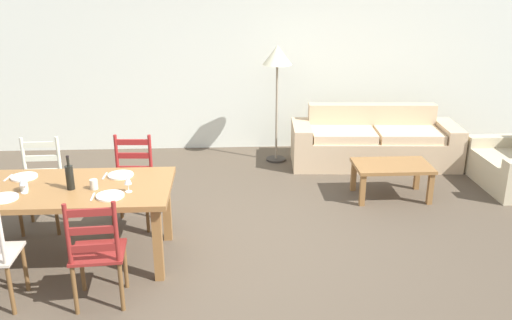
# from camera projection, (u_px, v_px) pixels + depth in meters

# --- Properties ---
(ground_plane) EXTENTS (9.60, 9.60, 0.02)m
(ground_plane) POSITION_uv_depth(u_px,v_px,m) (225.00, 249.00, 5.36)
(ground_plane) COLOR brown
(wall_far) EXTENTS (9.60, 0.16, 2.70)m
(wall_far) POSITION_uv_depth(u_px,v_px,m) (223.00, 59.00, 8.01)
(wall_far) COLOR silver
(wall_far) RESTS_ON ground_plane
(dining_table) EXTENTS (1.90, 0.96, 0.75)m
(dining_table) POSITION_uv_depth(u_px,v_px,m) (67.00, 196.00, 4.93)
(dining_table) COLOR olive
(dining_table) RESTS_ON ground_plane
(dining_chair_near_right) EXTENTS (0.45, 0.43, 0.96)m
(dining_chair_near_right) POSITION_uv_depth(u_px,v_px,m) (97.00, 252.00, 4.32)
(dining_chair_near_right) COLOR maroon
(dining_chair_near_right) RESTS_ON ground_plane
(dining_chair_far_left) EXTENTS (0.43, 0.41, 0.96)m
(dining_chair_far_left) POSITION_uv_depth(u_px,v_px,m) (41.00, 185.00, 5.67)
(dining_chair_far_left) COLOR beige
(dining_chair_far_left) RESTS_ON ground_plane
(dining_chair_far_right) EXTENTS (0.44, 0.42, 0.96)m
(dining_chair_far_right) POSITION_uv_depth(u_px,v_px,m) (133.00, 182.00, 5.75)
(dining_chair_far_right) COLOR maroon
(dining_chair_far_right) RESTS_ON ground_plane
(dinner_plate_near_left) EXTENTS (0.24, 0.24, 0.02)m
(dinner_plate_near_left) POSITION_uv_depth(u_px,v_px,m) (4.00, 198.00, 4.64)
(dinner_plate_near_left) COLOR white
(dinner_plate_near_left) RESTS_ON dining_table
(dinner_plate_near_right) EXTENTS (0.24, 0.24, 0.02)m
(dinner_plate_near_right) POSITION_uv_depth(u_px,v_px,m) (110.00, 196.00, 4.68)
(dinner_plate_near_right) COLOR white
(dinner_plate_near_right) RESTS_ON dining_table
(fork_near_right) EXTENTS (0.02, 0.17, 0.01)m
(fork_near_right) POSITION_uv_depth(u_px,v_px,m) (93.00, 197.00, 4.68)
(fork_near_right) COLOR silver
(fork_near_right) RESTS_ON dining_table
(dinner_plate_far_left) EXTENTS (0.24, 0.24, 0.02)m
(dinner_plate_far_left) POSITION_uv_depth(u_px,v_px,m) (24.00, 177.00, 5.11)
(dinner_plate_far_left) COLOR white
(dinner_plate_far_left) RESTS_ON dining_table
(fork_far_left) EXTENTS (0.03, 0.17, 0.01)m
(fork_far_left) POSITION_uv_depth(u_px,v_px,m) (8.00, 178.00, 5.10)
(fork_far_left) COLOR silver
(fork_far_left) RESTS_ON dining_table
(dinner_plate_far_right) EXTENTS (0.24, 0.24, 0.02)m
(dinner_plate_far_right) POSITION_uv_depth(u_px,v_px,m) (121.00, 175.00, 5.15)
(dinner_plate_far_right) COLOR white
(dinner_plate_far_right) RESTS_ON dining_table
(fork_far_right) EXTENTS (0.02, 0.17, 0.01)m
(fork_far_right) POSITION_uv_depth(u_px,v_px,m) (105.00, 176.00, 5.15)
(fork_far_right) COLOR silver
(fork_far_right) RESTS_ON dining_table
(wine_bottle) EXTENTS (0.07, 0.07, 0.32)m
(wine_bottle) POSITION_uv_depth(u_px,v_px,m) (70.00, 177.00, 4.81)
(wine_bottle) COLOR black
(wine_bottle) RESTS_ON dining_table
(wine_glass_near_left) EXTENTS (0.06, 0.06, 0.16)m
(wine_glass_near_left) POSITION_uv_depth(u_px,v_px,m) (23.00, 181.00, 4.73)
(wine_glass_near_left) COLOR white
(wine_glass_near_left) RESTS_ON dining_table
(wine_glass_near_right) EXTENTS (0.06, 0.06, 0.16)m
(wine_glass_near_right) POSITION_uv_depth(u_px,v_px,m) (128.00, 180.00, 4.75)
(wine_glass_near_right) COLOR white
(wine_glass_near_right) RESTS_ON dining_table
(coffee_cup_primary) EXTENTS (0.07, 0.07, 0.09)m
(coffee_cup_primary) POSITION_uv_depth(u_px,v_px,m) (94.00, 184.00, 4.83)
(coffee_cup_primary) COLOR beige
(coffee_cup_primary) RESTS_ON dining_table
(coffee_cup_secondary) EXTENTS (0.07, 0.07, 0.09)m
(coffee_cup_secondary) POSITION_uv_depth(u_px,v_px,m) (24.00, 186.00, 4.80)
(coffee_cup_secondary) COLOR beige
(coffee_cup_secondary) RESTS_ON dining_table
(couch) EXTENTS (2.32, 0.93, 0.80)m
(couch) POSITION_uv_depth(u_px,v_px,m) (373.00, 143.00, 7.62)
(couch) COLOR #CDB089
(couch) RESTS_ON ground_plane
(coffee_table) EXTENTS (0.90, 0.56, 0.42)m
(coffee_table) POSITION_uv_depth(u_px,v_px,m) (392.00, 169.00, 6.45)
(coffee_table) COLOR olive
(coffee_table) RESTS_ON ground_plane
(standing_lamp) EXTENTS (0.40, 0.40, 1.64)m
(standing_lamp) POSITION_uv_depth(u_px,v_px,m) (277.00, 62.00, 7.35)
(standing_lamp) COLOR #332D28
(standing_lamp) RESTS_ON ground_plane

